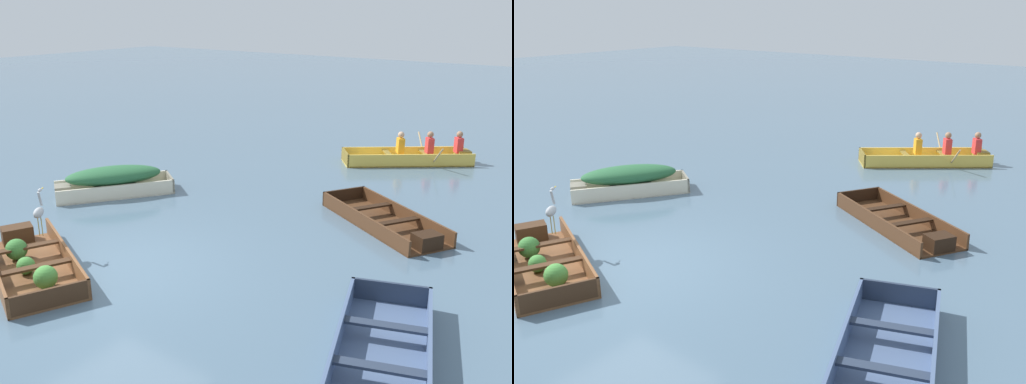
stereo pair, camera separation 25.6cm
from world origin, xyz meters
The scene contains 7 objects.
ground_plane centered at (0.00, 0.00, 0.00)m, with size 80.00×80.00×0.00m, color slate.
dinghy_wooden_brown_foreground centered at (-1.12, -0.82, 0.15)m, with size 3.34×2.37×0.42m.
skiff_cream_near_moored centered at (-3.15, 2.79, 0.39)m, with size 2.29×2.77×0.70m.
skiff_dark_varnish_mid_moored centered at (3.08, 4.66, 0.11)m, with size 3.25×2.55×0.33m.
skiff_slate_blue_far_moored centered at (5.00, 0.04, 0.12)m, with size 2.20×3.45×0.37m.
rowboat_yellow_with_crew centered at (1.69, 9.85, 0.22)m, with size 3.46×2.97×0.93m.
heron_on_dinghy centered at (-1.40, -0.36, 0.89)m, with size 0.31×0.42×0.84m.
Camera 2 is at (7.51, -5.66, 4.38)m, focal length 40.00 mm.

